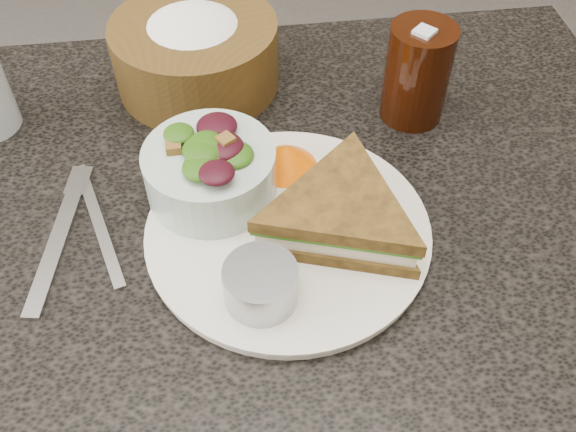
# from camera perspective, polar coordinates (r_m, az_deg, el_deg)

# --- Properties ---
(dining_table) EXTENTS (1.00, 0.70, 0.75)m
(dining_table) POSITION_cam_1_polar(r_m,az_deg,el_deg) (0.98, -3.87, -14.78)
(dining_table) COLOR black
(dining_table) RESTS_ON floor
(dinner_plate) EXTENTS (0.28, 0.28, 0.01)m
(dinner_plate) POSITION_cam_1_polar(r_m,az_deg,el_deg) (0.65, 0.00, -1.40)
(dinner_plate) COLOR silver
(dinner_plate) RESTS_ON dining_table
(sandwich) EXTENTS (0.24, 0.24, 0.05)m
(sandwich) POSITION_cam_1_polar(r_m,az_deg,el_deg) (0.62, 4.71, 0.13)
(sandwich) COLOR brown
(sandwich) RESTS_ON dinner_plate
(salad_bowl) EXTENTS (0.17, 0.17, 0.08)m
(salad_bowl) POSITION_cam_1_polar(r_m,az_deg,el_deg) (0.65, -6.98, 4.54)
(salad_bowl) COLOR #B0C7BC
(salad_bowl) RESTS_ON dinner_plate
(dressing_ramekin) EXTENTS (0.09, 0.09, 0.04)m
(dressing_ramekin) POSITION_cam_1_polar(r_m,az_deg,el_deg) (0.57, -2.44, -6.11)
(dressing_ramekin) COLOR #95989C
(dressing_ramekin) RESTS_ON dinner_plate
(orange_wedge) EXTENTS (0.10, 0.10, 0.03)m
(orange_wedge) POSITION_cam_1_polar(r_m,az_deg,el_deg) (0.69, -0.18, 5.32)
(orange_wedge) COLOR #FF6300
(orange_wedge) RESTS_ON dinner_plate
(fork) EXTENTS (0.05, 0.18, 0.00)m
(fork) POSITION_cam_1_polar(r_m,az_deg,el_deg) (0.68, -19.88, -2.35)
(fork) COLOR #9FA0A2
(fork) RESTS_ON dining_table
(knife) EXTENTS (0.06, 0.17, 0.00)m
(knife) POSITION_cam_1_polar(r_m,az_deg,el_deg) (0.69, -16.49, -0.57)
(knife) COLOR #AEAFB1
(knife) RESTS_ON dining_table
(bread_basket) EXTENTS (0.25, 0.25, 0.11)m
(bread_basket) POSITION_cam_1_polar(r_m,az_deg,el_deg) (0.81, -8.30, 14.93)
(bread_basket) COLOR brown
(bread_basket) RESTS_ON dining_table
(cola_glass) EXTENTS (0.08, 0.08, 0.13)m
(cola_glass) POSITION_cam_1_polar(r_m,az_deg,el_deg) (0.76, 11.47, 12.69)
(cola_glass) COLOR black
(cola_glass) RESTS_ON dining_table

